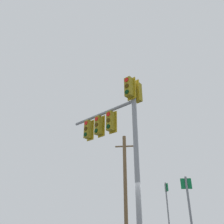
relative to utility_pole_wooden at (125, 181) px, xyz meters
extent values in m
cylinder|color=gray|center=(12.65, 4.77, -1.20)|extent=(0.20, 0.20, 6.77)
cylinder|color=gray|center=(11.96, 2.97, 1.30)|extent=(1.51, 3.66, 0.14)
cube|color=olive|center=(12.93, 4.67, 1.85)|extent=(0.39, 0.39, 0.90)
cube|color=#B29319|center=(12.77, 4.73, 1.85)|extent=(0.19, 0.43, 1.04)
cylinder|color=red|center=(13.08, 4.61, 2.15)|extent=(0.10, 0.20, 0.20)
cylinder|color=#3C2703|center=(13.08, 4.61, 1.85)|extent=(0.10, 0.20, 0.20)
cylinder|color=black|center=(13.08, 4.61, 1.55)|extent=(0.10, 0.20, 0.20)
cube|color=olive|center=(12.37, 4.88, 1.85)|extent=(0.39, 0.39, 0.90)
cube|color=#B29319|center=(12.53, 4.82, 1.85)|extent=(0.19, 0.43, 1.04)
cylinder|color=red|center=(12.22, 4.94, 2.15)|extent=(0.10, 0.20, 0.20)
cylinder|color=#3C2703|center=(12.22, 4.94, 1.85)|extent=(0.10, 0.20, 0.20)
cylinder|color=black|center=(12.22, 4.94, 1.55)|extent=(0.10, 0.20, 0.20)
cube|color=olive|center=(12.16, 3.50, 0.75)|extent=(0.38, 0.38, 0.90)
cube|color=#B29319|center=(12.00, 3.55, 0.75)|extent=(0.18, 0.43, 1.04)
cylinder|color=red|center=(12.32, 3.44, 1.05)|extent=(0.09, 0.20, 0.20)
cylinder|color=#3C2703|center=(12.32, 3.44, 0.75)|extent=(0.09, 0.20, 0.20)
cylinder|color=black|center=(12.32, 3.44, 0.45)|extent=(0.09, 0.20, 0.20)
cube|color=olive|center=(11.89, 2.78, 0.75)|extent=(0.39, 0.39, 0.90)
cube|color=#B29319|center=(11.73, 2.85, 0.75)|extent=(0.21, 0.42, 1.04)
cylinder|color=red|center=(12.04, 2.72, 1.05)|extent=(0.11, 0.20, 0.20)
cylinder|color=#3C2703|center=(12.04, 2.72, 0.75)|extent=(0.11, 0.20, 0.20)
cylinder|color=black|center=(12.04, 2.72, 0.45)|extent=(0.11, 0.20, 0.20)
cube|color=olive|center=(11.61, 2.07, 0.75)|extent=(0.38, 0.38, 0.90)
cube|color=#B29319|center=(11.46, 2.13, 0.75)|extent=(0.19, 0.43, 1.04)
cylinder|color=red|center=(11.77, 2.01, 1.05)|extent=(0.10, 0.20, 0.20)
cylinder|color=#3C2703|center=(11.77, 2.01, 0.75)|extent=(0.10, 0.20, 0.20)
cylinder|color=black|center=(11.77, 2.01, 0.45)|extent=(0.10, 0.20, 0.20)
cylinder|color=brown|center=(0.00, 0.00, -0.08)|extent=(0.34, 0.34, 9.01)
cube|color=brown|center=(0.00, 0.00, 3.37)|extent=(0.59, 1.81, 0.12)
cylinder|color=slate|center=(8.75, 5.13, -3.08)|extent=(0.07, 0.07, 3.01)
cube|color=#0C7238|center=(8.72, 5.16, -1.82)|extent=(0.30, 0.22, 0.38)
cube|color=white|center=(8.71, 5.18, -1.82)|extent=(0.24, 0.17, 0.32)
cylinder|color=slate|center=(12.99, 6.50, -3.31)|extent=(0.07, 0.07, 2.56)
cube|color=#0C7238|center=(12.95, 6.49, -2.25)|extent=(0.11, 0.34, 0.33)
cube|color=white|center=(12.94, 6.49, -2.25)|extent=(0.07, 0.28, 0.27)
camera|label=1|loc=(21.05, 7.15, -3.33)|focal=36.82mm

